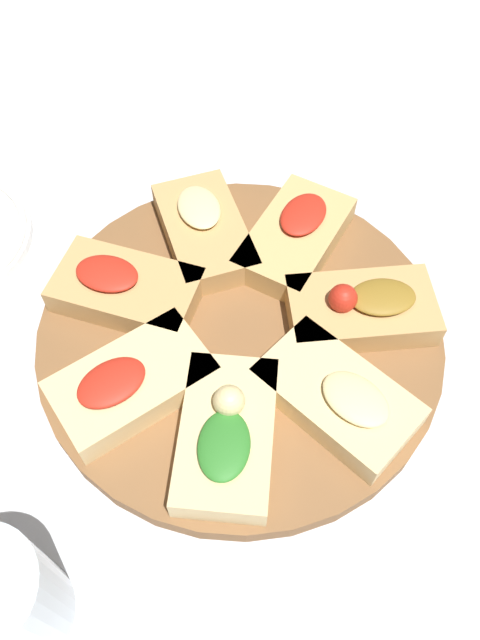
# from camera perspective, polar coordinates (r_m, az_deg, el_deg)

# --- Properties ---
(ground_plane) EXTENTS (3.00, 3.00, 0.00)m
(ground_plane) POSITION_cam_1_polar(r_m,az_deg,el_deg) (0.58, 0.00, -1.77)
(ground_plane) COLOR silver
(serving_board) EXTENTS (0.37, 0.37, 0.02)m
(serving_board) POSITION_cam_1_polar(r_m,az_deg,el_deg) (0.58, 0.00, -1.27)
(serving_board) COLOR brown
(serving_board) RESTS_ON ground_plane
(focaccia_slice_0) EXTENTS (0.15, 0.12, 0.04)m
(focaccia_slice_0) POSITION_cam_1_polar(r_m,az_deg,el_deg) (0.52, 8.95, -6.92)
(focaccia_slice_0) COLOR #E5C689
(focaccia_slice_0) RESTS_ON serving_board
(focaccia_slice_1) EXTENTS (0.15, 0.12, 0.05)m
(focaccia_slice_1) POSITION_cam_1_polar(r_m,az_deg,el_deg) (0.57, 11.06, 1.04)
(focaccia_slice_1) COLOR tan
(focaccia_slice_1) RESTS_ON serving_board
(focaccia_slice_2) EXTENTS (0.09, 0.14, 0.04)m
(focaccia_slice_2) POSITION_cam_1_polar(r_m,az_deg,el_deg) (0.62, 5.08, 7.65)
(focaccia_slice_2) COLOR tan
(focaccia_slice_2) RESTS_ON serving_board
(focaccia_slice_3) EXTENTS (0.14, 0.15, 0.04)m
(focaccia_slice_3) POSITION_cam_1_polar(r_m,az_deg,el_deg) (0.62, -3.29, 8.25)
(focaccia_slice_3) COLOR tan
(focaccia_slice_3) RESTS_ON serving_board
(focaccia_slice_4) EXTENTS (0.13, 0.08, 0.04)m
(focaccia_slice_4) POSITION_cam_1_polar(r_m,az_deg,el_deg) (0.58, -10.46, 2.86)
(focaccia_slice_4) COLOR tan
(focaccia_slice_4) RESTS_ON serving_board
(focaccia_slice_5) EXTENTS (0.13, 0.15, 0.04)m
(focaccia_slice_5) POSITION_cam_1_polar(r_m,az_deg,el_deg) (0.53, -9.96, -5.65)
(focaccia_slice_5) COLOR #E5C689
(focaccia_slice_5) RESTS_ON serving_board
(focaccia_slice_6) EXTENTS (0.11, 0.15, 0.05)m
(focaccia_slice_6) POSITION_cam_1_polar(r_m,az_deg,el_deg) (0.50, -1.22, -10.34)
(focaccia_slice_6) COLOR #E5C689
(focaccia_slice_6) RESTS_ON serving_board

